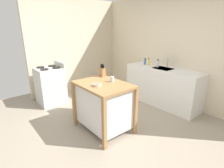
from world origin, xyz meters
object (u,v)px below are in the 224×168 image
Objects in this scene: kitchen_island at (103,104)px; sink_faucet at (167,63)px; bottle_dish_soap at (145,62)px; bottle_spray_cleaner at (149,62)px; knife_block at (102,72)px; drinking_cup at (112,79)px; bowl_stoneware_deep at (97,85)px; stove at (51,85)px; bottle_hand_soap at (158,64)px; trash_bin at (84,101)px.

sink_faucet is at bearing 90.41° from kitchen_island.
bottle_dish_soap is 0.12m from bottle_spray_cleaner.
knife_block reaches higher than kitchen_island.
bottle_spray_cleaner is (0.12, -0.00, 0.01)m from bottle_dish_soap.
drinking_cup is 0.45× the size of sink_faucet.
stove is at bearing -176.11° from bowl_stoneware_deep.
knife_block is 0.62m from bowl_stoneware_deep.
bottle_spray_cleaner is 1.01× the size of bottle_hand_soap.
bowl_stoneware_deep is 0.65× the size of sink_faucet.
bottle_hand_soap is at bearing 82.34° from knife_block.
kitchen_island is 6.93× the size of bowl_stoneware_deep.
drinking_cup reaches higher than bowl_stoneware_deep.
stove is at bearing -170.75° from kitchen_island.
sink_faucet is 1.14× the size of bottle_spray_cleaner.
sink_faucet is 0.23m from bottle_hand_soap.
knife_block reaches higher than sink_faucet.
bottle_hand_soap is at bearing -2.71° from bottle_spray_cleaner.
bowl_stoneware_deep is at bearing -88.18° from sink_faucet.
drinking_cup is at bearing 82.49° from kitchen_island.
drinking_cup is at bearing -88.75° from sink_faucet.
knife_block is at bearing 34.32° from trash_bin.
bottle_dish_soap is at bearing 107.79° from kitchen_island.
sink_faucet is 1.30× the size of bottle_dish_soap.
kitchen_island is 1.58× the size of trash_bin.
trash_bin is (-0.76, -0.16, -0.62)m from drinking_cup.
bottle_hand_soap reaches higher than bottle_dish_soap.
bottle_spray_cleaner is at bearing 104.39° from kitchen_island.
bottle_dish_soap is at bearing 179.91° from bottle_spray_cleaner.
bottle_hand_soap is (-0.16, -0.16, -0.02)m from sink_faucet.
sink_faucet is (0.73, 1.92, 0.69)m from trash_bin.
bottle_hand_soap reaches higher than kitchen_island.
kitchen_island is at bearing -35.32° from knife_block.
knife_block is 1.53m from bottle_spray_cleaner.
knife_block reaches higher than stove.
bottle_spray_cleaner is at bearing 177.29° from bottle_hand_soap.
stove is (-1.41, -0.56, -0.52)m from knife_block.
bottle_spray_cleaner is at bearing 81.02° from trash_bin.
bottle_dish_soap is 0.88× the size of bottle_spray_cleaner.
bottle_hand_soap is (-0.20, 1.59, 0.05)m from drinking_cup.
bottle_hand_soap is 2.67m from stove.
drinking_cup is at bearing -73.23° from bottle_spray_cleaner.
bowl_stoneware_deep is at bearing -72.21° from bottle_dish_soap.
sink_faucet is 0.58m from bottle_dish_soap.
drinking_cup is at bearing -11.66° from knife_block.
bowl_stoneware_deep is 2.11m from sink_faucet.
bottle_hand_soap is at bearing 52.12° from stove.
bowl_stoneware_deep is 1.90m from stove.
knife_block reaches higher than bottle_spray_cleaner.
bottle_dish_soap is at bearing 59.84° from stove.
knife_block is 0.40× the size of trash_bin.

